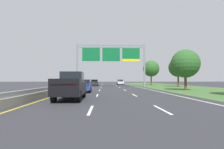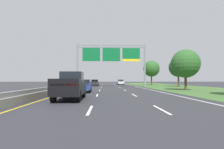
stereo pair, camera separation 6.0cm
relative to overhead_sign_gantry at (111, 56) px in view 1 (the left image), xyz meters
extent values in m
plane|color=#2B2B30|center=(-0.30, -6.50, -6.62)|extent=(220.00, 220.00, 0.00)
cube|color=white|center=(-2.15, -31.00, -6.62)|extent=(0.14, 3.00, 0.01)
cube|color=white|center=(-2.15, -22.00, -6.62)|extent=(0.14, 3.00, 0.01)
cube|color=white|center=(-2.15, -13.00, -6.62)|extent=(0.14, 3.00, 0.01)
cube|color=white|center=(-2.15, -4.00, -6.62)|extent=(0.14, 3.00, 0.01)
cube|color=white|center=(-2.15, 5.00, -6.62)|extent=(0.14, 3.00, 0.01)
cube|color=white|center=(-2.15, 14.00, -6.62)|extent=(0.14, 3.00, 0.01)
cube|color=white|center=(-2.15, 23.00, -6.62)|extent=(0.14, 3.00, 0.01)
cube|color=white|center=(-2.15, 32.00, -6.62)|extent=(0.14, 3.00, 0.01)
cube|color=white|center=(-2.15, 41.00, -6.62)|extent=(0.14, 3.00, 0.01)
cube|color=white|center=(1.55, -31.00, -6.62)|extent=(0.14, 3.00, 0.01)
cube|color=white|center=(1.55, -22.00, -6.62)|extent=(0.14, 3.00, 0.01)
cube|color=white|center=(1.55, -13.00, -6.62)|extent=(0.14, 3.00, 0.01)
cube|color=white|center=(1.55, -4.00, -6.62)|extent=(0.14, 3.00, 0.01)
cube|color=white|center=(1.55, 5.00, -6.62)|extent=(0.14, 3.00, 0.01)
cube|color=white|center=(1.55, 14.00, -6.62)|extent=(0.14, 3.00, 0.01)
cube|color=white|center=(1.55, 23.00, -6.62)|extent=(0.14, 3.00, 0.01)
cube|color=white|center=(1.55, 32.00, -6.62)|extent=(0.14, 3.00, 0.01)
cube|color=white|center=(1.55, 41.00, -6.62)|extent=(0.14, 3.00, 0.01)
cube|color=white|center=(5.60, -6.50, -6.62)|extent=(0.16, 106.00, 0.01)
cube|color=gold|center=(-6.20, -6.50, -6.62)|extent=(0.16, 106.00, 0.01)
cube|color=#3D602D|center=(13.65, -6.50, -6.61)|extent=(14.00, 110.00, 0.02)
cube|color=gray|center=(-6.90, -6.50, -6.35)|extent=(0.60, 110.00, 0.55)
cube|color=gray|center=(-6.90, -6.50, -5.92)|extent=(0.25, 110.00, 0.30)
cylinder|color=gray|center=(-7.35, 0.09, -1.95)|extent=(0.36, 0.36, 9.35)
cylinder|color=gray|center=(7.35, 0.09, -1.95)|extent=(0.36, 0.36, 9.35)
cube|color=gray|center=(0.00, 0.09, 2.50)|extent=(14.70, 0.24, 0.20)
cube|color=gray|center=(0.00, 0.09, 2.05)|extent=(14.70, 0.24, 0.20)
cube|color=#0C602D|center=(-4.33, -0.09, 0.38)|extent=(3.83, 0.12, 2.89)
cube|color=#0C602D|center=(0.00, -0.09, 0.38)|extent=(3.83, 0.12, 2.89)
cube|color=#0C602D|center=(4.33, -0.09, 0.63)|extent=(3.83, 0.12, 2.39)
cube|color=yellow|center=(4.33, -0.09, -0.82)|extent=(3.83, 0.12, 0.50)
cube|color=black|center=(-4.09, -25.82, -5.70)|extent=(2.07, 5.43, 1.00)
cube|color=black|center=(-4.10, -24.97, -4.81)|extent=(1.74, 1.92, 0.78)
cube|color=#B21414|center=(-4.06, -28.48, -5.40)|extent=(1.68, 0.10, 0.12)
cube|color=black|center=(-4.07, -27.55, -5.10)|extent=(2.02, 1.97, 0.20)
cylinder|color=black|center=(-4.97, -24.00, -6.20)|extent=(0.31, 0.84, 0.84)
cylinder|color=black|center=(-3.27, -23.97, -6.20)|extent=(0.31, 0.84, 0.84)
cylinder|color=black|center=(-4.92, -27.67, -6.20)|extent=(0.31, 0.84, 0.84)
cylinder|color=black|center=(-3.22, -27.65, -6.20)|extent=(0.31, 0.84, 0.84)
cube|color=silver|center=(3.46, 17.64, -5.93)|extent=(1.85, 4.41, 0.72)
cube|color=black|center=(3.46, 17.59, -5.31)|extent=(1.58, 2.31, 0.52)
cube|color=#B21414|center=(3.47, 15.48, -5.72)|extent=(1.53, 0.09, 0.12)
cylinder|color=black|center=(2.65, 19.13, -6.29)|extent=(0.22, 0.66, 0.66)
cylinder|color=black|center=(4.25, 19.14, -6.29)|extent=(0.22, 0.66, 0.66)
cylinder|color=black|center=(2.67, 16.14, -6.29)|extent=(0.22, 0.66, 0.66)
cylinder|color=black|center=(4.27, 16.15, -6.29)|extent=(0.22, 0.66, 0.66)
cube|color=navy|center=(-4.03, -17.13, -5.93)|extent=(1.94, 4.45, 0.72)
cube|color=black|center=(-4.03, -17.18, -5.31)|extent=(1.63, 2.34, 0.52)
cube|color=#B21414|center=(-3.97, -19.29, -5.72)|extent=(1.53, 0.12, 0.12)
cylinder|color=black|center=(-4.87, -15.66, -6.29)|extent=(0.24, 0.67, 0.66)
cylinder|color=black|center=(-3.27, -15.61, -6.29)|extent=(0.24, 0.67, 0.66)
cylinder|color=black|center=(-4.79, -18.65, -6.29)|extent=(0.24, 0.67, 0.66)
cylinder|color=black|center=(-3.19, -18.61, -6.29)|extent=(0.24, 0.67, 0.66)
cube|color=#B2B5BA|center=(-4.20, 13.36, -5.93)|extent=(1.90, 4.43, 0.72)
cube|color=black|center=(-4.20, 13.31, -5.31)|extent=(1.61, 2.33, 0.52)
cube|color=#B21414|center=(-4.16, 11.20, -5.72)|extent=(1.53, 0.11, 0.12)
cylinder|color=black|center=(-5.02, 14.85, -6.29)|extent=(0.23, 0.66, 0.66)
cylinder|color=black|center=(-3.42, 14.87, -6.29)|extent=(0.23, 0.66, 0.66)
cylinder|color=black|center=(-4.97, 11.85, -6.29)|extent=(0.23, 0.66, 0.66)
cylinder|color=black|center=(-3.37, 11.88, -6.29)|extent=(0.23, 0.66, 0.66)
cube|color=slate|center=(-3.91, 6.53, -5.93)|extent=(1.82, 4.40, 0.72)
cube|color=black|center=(-3.91, 6.48, -5.31)|extent=(1.57, 2.30, 0.52)
cube|color=#B21414|center=(-3.91, 4.37, -5.72)|extent=(1.53, 0.08, 0.12)
cylinder|color=black|center=(-4.71, 8.02, -6.29)|extent=(0.22, 0.66, 0.66)
cylinder|color=black|center=(-3.11, 8.02, -6.29)|extent=(0.22, 0.66, 0.66)
cylinder|color=black|center=(-4.71, 5.03, -6.29)|extent=(0.22, 0.66, 0.66)
cylinder|color=black|center=(-3.11, 5.03, -6.29)|extent=(0.22, 0.66, 0.66)
cylinder|color=#4C3823|center=(10.43, -13.66, -5.50)|extent=(0.36, 0.36, 2.25)
sphere|color=#285623|center=(10.43, -13.66, -2.72)|extent=(4.15, 4.15, 4.15)
cylinder|color=#4C3823|center=(14.84, 0.11, -5.33)|extent=(0.36, 0.36, 2.59)
sphere|color=#234C1E|center=(14.84, 0.11, -2.37)|extent=(4.17, 4.17, 4.17)
cylinder|color=#4C3823|center=(11.79, 11.93, -5.20)|extent=(0.36, 0.36, 2.85)
sphere|color=#285623|center=(11.79, 11.93, -1.96)|extent=(4.55, 4.55, 4.55)
camera|label=1|loc=(-1.44, -40.72, -5.07)|focal=30.15mm
camera|label=2|loc=(-1.38, -40.72, -5.07)|focal=30.15mm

